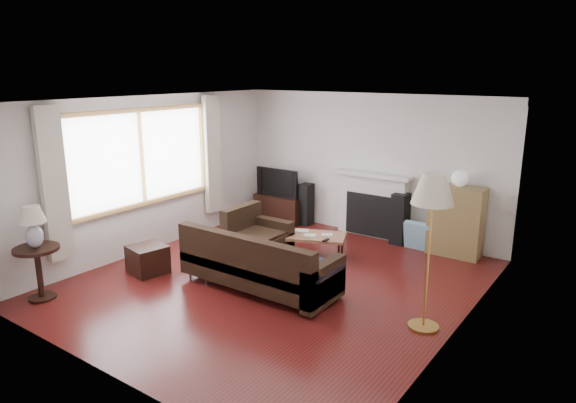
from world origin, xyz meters
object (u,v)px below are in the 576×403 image
Objects in this scene: side_table at (39,273)px; bookshelf at (456,221)px; floor_lamp at (429,254)px; tv_stand at (281,208)px; coffee_table at (313,246)px; sectional_sofa at (259,261)px.

bookshelf is at bearing 50.94° from side_table.
bookshelf is at bearing 100.90° from floor_lamp.
floor_lamp is at bearing -33.17° from tv_stand.
floor_lamp is (0.50, -2.60, 0.34)m from bookshelf.
coffee_table is (-1.76, -1.44, -0.37)m from bookshelf.
side_table is (-2.10, -1.90, -0.03)m from sectional_sofa.
floor_lamp reaches higher than tv_stand.
coffee_table is at bearing 153.00° from floor_lamp.
sectional_sofa is at bearing -174.27° from floor_lamp.
coffee_table is (1.66, -1.41, -0.06)m from tv_stand.
tv_stand is 4.73m from floor_lamp.
floor_lamp is (2.23, 0.22, 0.52)m from sectional_sofa.
coffee_table is at bearing -140.64° from bookshelf.
sectional_sofa is (-1.73, -2.82, -0.18)m from bookshelf.
bookshelf reaches higher than sectional_sofa.
bookshelf is 2.31m from coffee_table.
coffee_table is 3.88m from side_table.
coffee_table is at bearing -40.36° from tv_stand.
sectional_sofa is 1.32× the size of floor_lamp.
tv_stand is 3.43m from bookshelf.
tv_stand is 1.43× the size of side_table.
bookshelf is 2.67m from floor_lamp.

